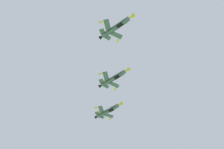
{
  "coord_description": "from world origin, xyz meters",
  "views": [
    {
      "loc": [
        5.23,
        -6.23,
        1.59
      ],
      "look_at": [
        -39.56,
        90.6,
        102.28
      ],
      "focal_mm": 57.97,
      "sensor_mm": 36.0,
      "label": 1
    }
  ],
  "objects": [
    {
      "name": "fighter_jet_lead",
      "position": [
        -27.82,
        68.79,
        102.29
      ],
      "size": [
        15.68,
        10.17,
        4.38
      ],
      "rotation": [
        0.0,
        -0.22,
        4.43
      ],
      "color": "#4C5666"
    },
    {
      "name": "fighter_jet_left_wing",
      "position": [
        -39.41,
        91.93,
        101.4
      ],
      "size": [
        15.68,
        10.14,
        4.41
      ],
      "rotation": [
        0.0,
        -0.24,
        4.43
      ],
      "color": "#4C5666"
    },
    {
      "name": "fighter_jet_right_wing",
      "position": [
        -50.74,
        110.76,
        101.6
      ],
      "size": [
        15.68,
        10.31,
        4.38
      ],
      "rotation": [
        0.0,
        -0.11,
        4.43
      ],
      "color": "#4C5666"
    }
  ]
}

